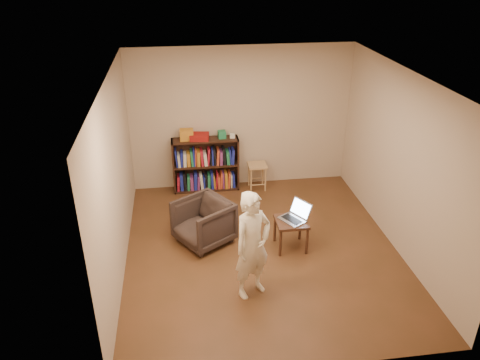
{
  "coord_description": "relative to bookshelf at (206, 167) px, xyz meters",
  "views": [
    {
      "loc": [
        -1.12,
        -5.72,
        4.07
      ],
      "look_at": [
        -0.28,
        0.35,
        1.01
      ],
      "focal_mm": 35.0,
      "sensor_mm": 36.0,
      "label": 1
    }
  ],
  "objects": [
    {
      "name": "wall_back",
      "position": [
        0.68,
        0.16,
        0.86
      ],
      "size": [
        4.0,
        0.0,
        4.0
      ],
      "primitive_type": "plane",
      "rotation": [
        1.57,
        0.0,
        0.0
      ],
      "color": "tan",
      "rests_on": "floor"
    },
    {
      "name": "laptop",
      "position": [
        1.17,
        -2.05,
        0.09
      ],
      "size": [
        0.51,
        0.51,
        0.26
      ],
      "rotation": [
        0.0,
        0.0,
        -1.02
      ],
      "color": "#AEAEB3",
      "rests_on": "side_table"
    },
    {
      "name": "wall_right",
      "position": [
        2.68,
        -2.09,
        0.86
      ],
      "size": [
        0.0,
        4.5,
        4.5
      ],
      "primitive_type": "plane",
      "rotation": [
        1.57,
        0.0,
        -1.57
      ],
      "color": "tan",
      "rests_on": "floor"
    },
    {
      "name": "box_green",
      "position": [
        0.31,
        0.0,
        0.63
      ],
      "size": [
        0.14,
        0.14,
        0.13
      ],
      "primitive_type": "cube",
      "rotation": [
        0.0,
        0.0,
        0.08
      ],
      "color": "#1F7547",
      "rests_on": "bookshelf"
    },
    {
      "name": "box_white",
      "position": [
        0.5,
        -0.01,
        0.6
      ],
      "size": [
        0.09,
        0.09,
        0.07
      ],
      "primitive_type": "cube",
      "rotation": [
        0.0,
        0.0,
        -0.05
      ],
      "color": "beige",
      "rests_on": "bookshelf"
    },
    {
      "name": "box_yellow",
      "position": [
        -0.32,
        -0.01,
        0.66
      ],
      "size": [
        0.24,
        0.17,
        0.19
      ],
      "primitive_type": "cube",
      "rotation": [
        0.0,
        0.0,
        -0.0
      ],
      "color": "#BF7A21",
      "rests_on": "bookshelf"
    },
    {
      "name": "stool",
      "position": [
        0.94,
        -0.11,
        -0.04
      ],
      "size": [
        0.34,
        0.34,
        0.49
      ],
      "color": "tan",
      "rests_on": "floor"
    },
    {
      "name": "wall_left",
      "position": [
        -1.32,
        -2.09,
        0.86
      ],
      "size": [
        0.0,
        4.5,
        4.5
      ],
      "primitive_type": "plane",
      "rotation": [
        1.57,
        0.0,
        1.57
      ],
      "color": "tan",
      "rests_on": "floor"
    },
    {
      "name": "person",
      "position": [
        0.38,
        -3.02,
        0.29
      ],
      "size": [
        0.64,
        0.57,
        1.47
      ],
      "primitive_type": "imported",
      "rotation": [
        0.0,
        0.0,
        0.52
      ],
      "color": "beige",
      "rests_on": "floor"
    },
    {
      "name": "side_table",
      "position": [
        1.11,
        -2.09,
        -0.05
      ],
      "size": [
        0.46,
        0.46,
        0.47
      ],
      "color": "#321E10",
      "rests_on": "floor"
    },
    {
      "name": "bookshelf",
      "position": [
        0.0,
        0.0,
        0.0
      ],
      "size": [
        1.2,
        0.3,
        1.0
      ],
      "color": "black",
      "rests_on": "floor"
    },
    {
      "name": "floor",
      "position": [
        0.68,
        -2.09,
        -0.44
      ],
      "size": [
        4.5,
        4.5,
        0.0
      ],
      "primitive_type": "plane",
      "color": "#462C16",
      "rests_on": "ground"
    },
    {
      "name": "ceiling",
      "position": [
        0.68,
        -2.09,
        2.16
      ],
      "size": [
        4.5,
        4.5,
        0.0
      ],
      "primitive_type": "plane",
      "color": "silver",
      "rests_on": "wall_back"
    },
    {
      "name": "red_cloth",
      "position": [
        -0.09,
        -0.03,
        0.62
      ],
      "size": [
        0.36,
        0.28,
        0.11
      ],
      "primitive_type": "cube",
      "rotation": [
        0.0,
        0.0,
        -0.14
      ],
      "color": "maroon",
      "rests_on": "bookshelf"
    },
    {
      "name": "armchair",
      "position": [
        -0.17,
        -1.76,
        -0.09
      ],
      "size": [
        1.04,
        1.03,
        0.69
      ],
      "primitive_type": "imported",
      "rotation": [
        0.0,
        0.0,
        -0.99
      ],
      "color": "#322921",
      "rests_on": "floor"
    }
  ]
}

